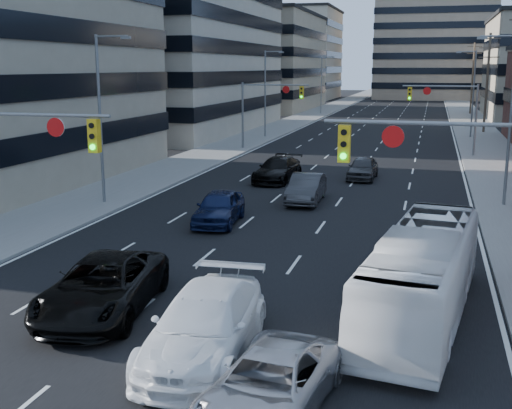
{
  "coord_description": "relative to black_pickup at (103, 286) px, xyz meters",
  "views": [
    {
      "loc": [
        6.57,
        -10.85,
        7.37
      ],
      "look_at": [
        0.22,
        12.3,
        2.2
      ],
      "focal_mm": 45.0,
      "sensor_mm": 36.0,
      "label": 1
    }
  ],
  "objects": [
    {
      "name": "utility_pole_midblock",
      "position": [
        15.02,
        60.25,
        4.94
      ],
      "size": [
        2.2,
        0.28,
        11.0
      ],
      "color": "#4C3D2D",
      "rests_on": "ground"
    },
    {
      "name": "sedan_blue",
      "position": [
        -0.21,
        11.73,
        -0.04
      ],
      "size": [
        2.29,
        4.83,
        1.6
      ],
      "primitive_type": "imported",
      "rotation": [
        0.0,
        0.0,
        0.09
      ],
      "color": "#0E1739",
      "rests_on": "ground"
    },
    {
      "name": "office_left_far",
      "position": [
        -21.18,
        94.25,
        7.16
      ],
      "size": [
        20.0,
        30.0,
        16.0
      ],
      "primitive_type": "cube",
      "color": "gray",
      "rests_on": "ground"
    },
    {
      "name": "silver_suv",
      "position": [
        6.33,
        -4.29,
        -0.17
      ],
      "size": [
        2.79,
        5.05,
        1.34
      ],
      "primitive_type": "imported",
      "rotation": [
        0.0,
        0.0,
        -0.12
      ],
      "color": "#A1A1A6",
      "rests_on": "ground"
    },
    {
      "name": "signal_far_right",
      "position": [
        10.5,
        39.25,
        3.46
      ],
      "size": [
        6.09,
        0.33,
        6.0
      ],
      "color": "slate",
      "rests_on": "ground"
    },
    {
      "name": "signal_near_left",
      "position": [
        -4.63,
        2.25,
        3.49
      ],
      "size": [
        6.59,
        0.33,
        6.0
      ],
      "color": "slate",
      "rests_on": "ground"
    },
    {
      "name": "sidewalk_right",
      "position": [
        14.32,
        124.25,
        -0.76
      ],
      "size": [
        5.0,
        300.0,
        0.15
      ],
      "primitive_type": "cube",
      "color": "slate",
      "rests_on": "ground"
    },
    {
      "name": "office_left_mid",
      "position": [
        -24.18,
        54.25,
        13.16
      ],
      "size": [
        26.0,
        34.0,
        28.0
      ],
      "primitive_type": "cube",
      "color": "#ADA089",
      "rests_on": "ground"
    },
    {
      "name": "streetlight_right_far",
      "position": [
        13.16,
        54.25,
        4.21
      ],
      "size": [
        2.03,
        0.22,
        9.0
      ],
      "color": "slate",
      "rests_on": "ground"
    },
    {
      "name": "signal_near_right",
      "position": [
        10.27,
        2.25,
        3.49
      ],
      "size": [
        6.59,
        0.33,
        6.0
      ],
      "color": "slate",
      "rests_on": "ground"
    },
    {
      "name": "sedan_grey_center",
      "position": [
        2.86,
        17.73,
        -0.06
      ],
      "size": [
        1.75,
        4.75,
        1.55
      ],
      "primitive_type": "imported",
      "rotation": [
        0.0,
        0.0,
        0.02
      ],
      "color": "#323234",
      "rests_on": "ground"
    },
    {
      "name": "utility_pole_distant",
      "position": [
        15.02,
        90.25,
        4.94
      ],
      "size": [
        2.2,
        0.28,
        11.0
      ],
      "color": "#4C3D2D",
      "rests_on": "ground"
    },
    {
      "name": "road_surface",
      "position": [
        2.82,
        124.25,
        -0.83
      ],
      "size": [
        18.0,
        300.0,
        0.02
      ],
      "primitive_type": "cube",
      "color": "black",
      "rests_on": "ground"
    },
    {
      "name": "sedan_black_far",
      "position": [
        -0.2,
        23.73,
        -0.06
      ],
      "size": [
        2.59,
        5.54,
        1.56
      ],
      "primitive_type": "imported",
      "rotation": [
        0.0,
        0.0,
        -0.08
      ],
      "color": "black",
      "rests_on": "ground"
    },
    {
      "name": "black_pickup",
      "position": [
        0.0,
        0.0,
        0.0
      ],
      "size": [
        3.59,
        6.36,
        1.68
      ],
      "primitive_type": "imported",
      "rotation": [
        0.0,
        0.0,
        0.14
      ],
      "color": "black",
      "rests_on": "ground"
    },
    {
      "name": "transit_bus",
      "position": [
        9.36,
        2.06,
        0.54
      ],
      "size": [
        3.61,
        10.1,
        2.75
      ],
      "primitive_type": "imported",
      "rotation": [
        0.0,
        0.0,
        -0.13
      ],
      "color": "silver",
      "rests_on": "ground"
    },
    {
      "name": "streetlight_right_near",
      "position": [
        13.16,
        19.25,
        4.21
      ],
      "size": [
        2.03,
        0.22,
        9.0
      ],
      "color": "slate",
      "rests_on": "ground"
    },
    {
      "name": "streetlight_left_mid",
      "position": [
        -7.52,
        49.25,
        4.21
      ],
      "size": [
        2.03,
        0.22,
        9.0
      ],
      "color": "slate",
      "rests_on": "ground"
    },
    {
      "name": "sedan_grey_right",
      "position": [
        5.07,
        26.12,
        -0.09
      ],
      "size": [
        1.88,
        4.44,
        1.5
      ],
      "primitive_type": "imported",
      "rotation": [
        0.0,
        0.0,
        -0.03
      ],
      "color": "#303133",
      "rests_on": "ground"
    },
    {
      "name": "signal_far_left",
      "position": [
        -4.86,
        39.25,
        3.46
      ],
      "size": [
        6.09,
        0.33,
        6.0
      ],
      "color": "slate",
      "rests_on": "ground"
    },
    {
      "name": "streetlight_left_near",
      "position": [
        -7.52,
        14.25,
        4.21
      ],
      "size": [
        2.03,
        0.22,
        9.0
      ],
      "color": "slate",
      "rests_on": "ground"
    },
    {
      "name": "streetlight_left_far",
      "position": [
        -7.52,
        84.25,
        4.21
      ],
      "size": [
        2.03,
        0.22,
        9.0
      ],
      "color": "slate",
      "rests_on": "ground"
    },
    {
      "name": "bg_block_left",
      "position": [
        -25.18,
        134.25,
        9.16
      ],
      "size": [
        24.0,
        24.0,
        20.0
      ],
      "primitive_type": "cube",
      "color": "#ADA089",
      "rests_on": "ground"
    },
    {
      "name": "white_van",
      "position": [
        4.03,
        -2.04,
        0.03
      ],
      "size": [
        2.81,
        6.12,
        1.73
      ],
      "primitive_type": "imported",
      "rotation": [
        0.0,
        0.0,
        0.07
      ],
      "color": "white",
      "rests_on": "ground"
    },
    {
      "name": "sidewalk_left",
      "position": [
        -8.68,
        124.25,
        -0.76
      ],
      "size": [
        5.0,
        300.0,
        0.15
      ],
      "primitive_type": "cube",
      "color": "slate",
      "rests_on": "ground"
    }
  ]
}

